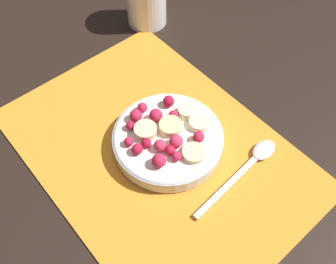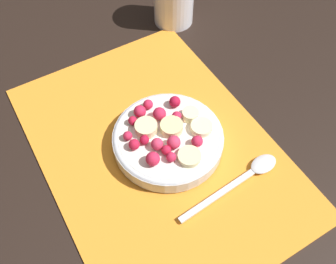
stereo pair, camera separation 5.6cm
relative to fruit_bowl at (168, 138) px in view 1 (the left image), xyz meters
The scene contains 4 objects.
ground_plane 0.03m from the fruit_bowl, 105.49° to the right, with size 3.00×3.00×0.00m, color black.
placemat 0.03m from the fruit_bowl, 105.49° to the right, with size 0.48×0.34×0.01m.
fruit_bowl is the anchor object (origin of this frame).
spoon 0.13m from the fruit_bowl, 34.80° to the left, with size 0.03×0.18×0.01m.
Camera 1 is at (0.25, -0.19, 0.50)m, focal length 40.00 mm.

